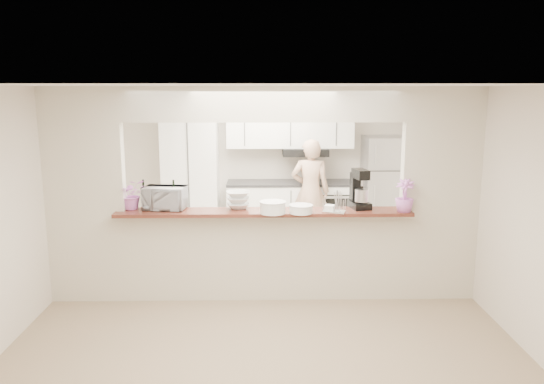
{
  "coord_description": "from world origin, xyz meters",
  "views": [
    {
      "loc": [
        -0.02,
        -6.01,
        2.47
      ],
      "look_at": [
        0.1,
        0.3,
        1.24
      ],
      "focal_mm": 35.0,
      "sensor_mm": 36.0,
      "label": 1
    }
  ],
  "objects_px": {
    "refrigerator": "(386,187)",
    "toaster_oven": "(165,198)",
    "stand_mixer": "(359,191)",
    "person": "(310,192)"
  },
  "relations": [
    {
      "from": "refrigerator",
      "to": "person",
      "type": "distance_m",
      "value": 1.34
    },
    {
      "from": "stand_mixer",
      "to": "person",
      "type": "xyz_separation_m",
      "value": [
        -0.37,
        2.23,
        -0.45
      ]
    },
    {
      "from": "refrigerator",
      "to": "toaster_oven",
      "type": "bearing_deg",
      "value": -140.91
    },
    {
      "from": "refrigerator",
      "to": "toaster_oven",
      "type": "height_order",
      "value": "refrigerator"
    },
    {
      "from": "stand_mixer",
      "to": "person",
      "type": "relative_size",
      "value": 0.27
    },
    {
      "from": "toaster_oven",
      "to": "stand_mixer",
      "type": "bearing_deg",
      "value": 6.02
    },
    {
      "from": "refrigerator",
      "to": "person",
      "type": "xyz_separation_m",
      "value": [
        -1.3,
        -0.35,
        -0.01
      ]
    },
    {
      "from": "refrigerator",
      "to": "toaster_oven",
      "type": "xyz_separation_m",
      "value": [
        -3.2,
        -2.6,
        0.37
      ]
    },
    {
      "from": "refrigerator",
      "to": "person",
      "type": "relative_size",
      "value": 1.01
    },
    {
      "from": "toaster_oven",
      "to": "stand_mixer",
      "type": "height_order",
      "value": "stand_mixer"
    }
  ]
}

